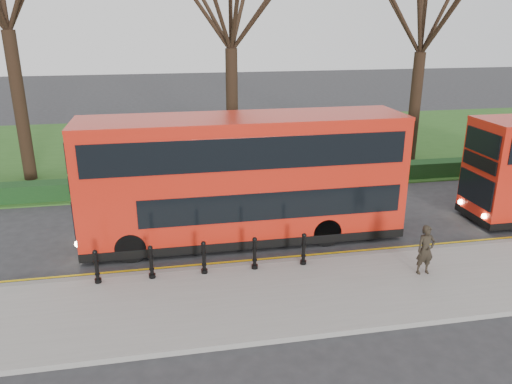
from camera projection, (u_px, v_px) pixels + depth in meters
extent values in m
plane|color=#28282B|center=(217.00, 256.00, 16.59)|extent=(120.00, 120.00, 0.00)
cube|color=gray|center=(230.00, 302.00, 13.78)|extent=(60.00, 4.00, 0.15)
cube|color=slate|center=(221.00, 268.00, 15.64)|extent=(60.00, 0.25, 0.16)
cube|color=#27511B|center=(189.00, 147.00, 30.49)|extent=(60.00, 18.00, 0.06)
cube|color=black|center=(200.00, 182.00, 22.76)|extent=(60.00, 0.90, 0.80)
cube|color=yellow|center=(220.00, 266.00, 15.94)|extent=(60.00, 0.10, 0.01)
cube|color=yellow|center=(219.00, 263.00, 16.12)|extent=(60.00, 0.10, 0.01)
cylinder|color=black|center=(20.00, 108.00, 23.29)|extent=(0.60, 0.60, 7.02)
cylinder|color=black|center=(232.00, 111.00, 25.21)|extent=(0.60, 0.60, 6.12)
cylinder|color=black|center=(415.00, 108.00, 27.04)|extent=(0.60, 0.60, 5.83)
cylinder|color=black|center=(97.00, 267.00, 14.47)|extent=(0.15, 0.15, 1.00)
cylinder|color=black|center=(151.00, 262.00, 14.75)|extent=(0.15, 0.15, 1.00)
cylinder|color=black|center=(204.00, 258.00, 15.03)|extent=(0.15, 0.15, 1.00)
cylinder|color=black|center=(255.00, 254.00, 15.30)|extent=(0.15, 0.15, 1.00)
cylinder|color=black|center=(304.00, 250.00, 15.58)|extent=(0.15, 0.15, 1.00)
cube|color=red|center=(244.00, 175.00, 17.18)|extent=(11.01, 2.50, 4.05)
cube|color=black|center=(244.00, 230.00, 17.86)|extent=(11.03, 2.52, 0.30)
cube|color=black|center=(274.00, 206.00, 16.39)|extent=(8.81, 0.04, 0.95)
cube|color=black|center=(250.00, 154.00, 15.65)|extent=(10.41, 0.04, 1.05)
cube|color=black|center=(75.00, 175.00, 16.09)|extent=(0.06, 2.20, 0.55)
cylinder|color=black|center=(131.00, 247.00, 16.08)|extent=(1.00, 0.30, 1.00)
cylinder|color=black|center=(133.00, 221.00, 18.12)|extent=(1.00, 0.30, 1.00)
cylinder|color=black|center=(326.00, 232.00, 17.25)|extent=(1.00, 0.30, 1.00)
cylinder|color=black|center=(308.00, 209.00, 19.29)|extent=(1.00, 0.30, 1.00)
cube|color=black|center=(480.00, 162.00, 18.49)|extent=(0.06, 1.99, 0.50)
cylinder|color=black|center=(490.00, 201.00, 20.32)|extent=(0.90, 0.27, 0.90)
imported|color=black|center=(426.00, 250.00, 14.93)|extent=(0.57, 0.38, 1.55)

